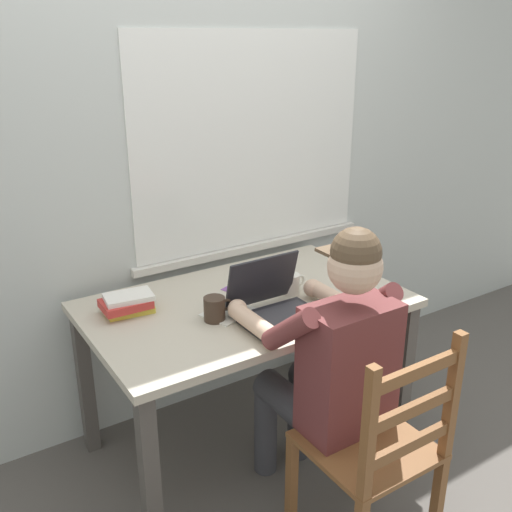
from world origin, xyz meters
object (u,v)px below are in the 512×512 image
at_px(computer_mouse, 332,301).
at_px(coffee_mug_white, 290,284).
at_px(coffee_mug_dark, 215,309).
at_px(landscape_photo_print, 237,287).
at_px(wooden_chair, 378,451).
at_px(book_stack_main, 128,304).
at_px(seated_person, 330,360).
at_px(laptop, 273,303).
at_px(desk, 246,320).

distance_m(computer_mouse, coffee_mug_white, 0.21).
bearing_deg(coffee_mug_dark, landscape_photo_print, 43.55).
relative_size(wooden_chair, coffee_mug_dark, 7.44).
relative_size(coffee_mug_white, coffee_mug_dark, 1.00).
bearing_deg(book_stack_main, landscape_photo_print, -2.51).
height_order(coffee_mug_white, book_stack_main, coffee_mug_white).
relative_size(computer_mouse, coffee_mug_dark, 0.80).
relative_size(coffee_mug_white, book_stack_main, 0.57).
bearing_deg(seated_person, landscape_photo_print, 92.28).
relative_size(computer_mouse, coffee_mug_white, 0.80).
bearing_deg(landscape_photo_print, coffee_mug_dark, -157.90).
distance_m(seated_person, coffee_mug_white, 0.49).
bearing_deg(computer_mouse, wooden_chair, -112.11).
bearing_deg(laptop, coffee_mug_white, 36.34).
height_order(desk, coffee_mug_white, coffee_mug_white).
xyz_separation_m(desk, wooden_chair, (0.07, -0.77, -0.20)).
bearing_deg(coffee_mug_white, wooden_chair, -101.04).
distance_m(wooden_chair, landscape_photo_print, 0.96).
xyz_separation_m(laptop, landscape_photo_print, (0.02, 0.31, -0.05)).
bearing_deg(desk, wooden_chair, -85.12).
distance_m(laptop, computer_mouse, 0.27).
bearing_deg(coffee_mug_dark, coffee_mug_white, 6.87).
bearing_deg(desk, book_stack_main, 160.76).
height_order(wooden_chair, coffee_mug_white, wooden_chair).
bearing_deg(laptop, desk, 98.37).
xyz_separation_m(desk, computer_mouse, (0.29, -0.23, 0.11)).
xyz_separation_m(computer_mouse, coffee_mug_white, (-0.08, 0.20, 0.03)).
bearing_deg(landscape_photo_print, seated_person, -109.17).
xyz_separation_m(seated_person, wooden_chair, (-0.00, -0.28, -0.22)).
relative_size(wooden_chair, coffee_mug_white, 7.46).
bearing_deg(seated_person, computer_mouse, 49.78).
relative_size(seated_person, coffee_mug_dark, 9.87).
bearing_deg(seated_person, coffee_mug_white, 72.50).
bearing_deg(wooden_chair, desk, 94.88).
height_order(seated_person, wooden_chair, seated_person).
bearing_deg(coffee_mug_dark, laptop, -20.93).
height_order(computer_mouse, coffee_mug_dark, coffee_mug_dark).
bearing_deg(seated_person, laptop, 97.23).
distance_m(coffee_mug_dark, landscape_photo_print, 0.33).
relative_size(desk, coffee_mug_dark, 10.85).
bearing_deg(seated_person, wooden_chair, -90.00).
bearing_deg(coffee_mug_dark, book_stack_main, 137.32).
xyz_separation_m(book_stack_main, landscape_photo_print, (0.51, -0.02, -0.04)).
xyz_separation_m(coffee_mug_white, coffee_mug_dark, (-0.41, -0.05, 0.00)).
height_order(desk, wooden_chair, wooden_chair).
bearing_deg(wooden_chair, computer_mouse, 67.89).
xyz_separation_m(desk, coffee_mug_white, (0.21, -0.04, 0.14)).
relative_size(desk, coffee_mug_white, 10.88).
xyz_separation_m(seated_person, coffee_mug_white, (0.14, 0.45, 0.11)).
relative_size(wooden_chair, computer_mouse, 9.31).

